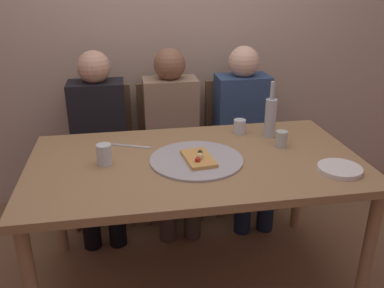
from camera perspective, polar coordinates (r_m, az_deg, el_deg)
The scene contains 17 objects.
ground_plane at distance 2.46m, azimuth 0.45°, elevation -18.15°, with size 8.00×8.00×0.00m, color brown.
back_wall at distance 2.98m, azimuth -3.48°, elevation 16.75°, with size 6.00×0.10×2.60m, color #BCA893.
dining_table at distance 2.08m, azimuth 0.50°, elevation -3.98°, with size 1.66×0.92×0.75m.
pizza_tray at distance 2.03m, azimuth 0.48°, elevation -2.23°, with size 0.47×0.47×0.01m, color #ADADB2.
pizza_slice_last at distance 2.00m, azimuth 0.93°, elevation -1.99°, with size 0.15×0.23×0.05m.
wine_bottle at distance 2.33m, azimuth 10.93°, elevation 3.79°, with size 0.06×0.06×0.32m.
tumbler_near at distance 2.23m, azimuth 12.40°, elevation 0.68°, with size 0.06×0.06×0.09m, color #B7C6BC.
tumbler_far at distance 2.38m, azimuth 6.67°, elevation 2.45°, with size 0.07×0.07×0.08m, color silver.
wine_glass at distance 2.02m, azimuth -12.17°, elevation -1.45°, with size 0.07×0.07×0.10m, color silver.
plate_stack at distance 2.04m, azimuth 19.96°, elevation -3.32°, with size 0.21×0.21×0.02m, color white.
table_knife at distance 2.22m, azimuth -8.43°, elevation -0.30°, with size 0.22×0.02×0.01m, color #B7B7BC.
chair_left at distance 2.91m, azimuth -12.55°, elevation 0.02°, with size 0.44×0.44×0.90m.
chair_middle at distance 2.92m, azimuth -3.06°, elevation 0.65°, with size 0.44×0.44×0.90m.
chair_right at distance 3.01m, azimuth 6.41°, elevation 1.26°, with size 0.44×0.44×0.90m.
guest_in_sweater at distance 2.72m, azimuth -12.87°, elevation 1.29°, with size 0.36×0.56×1.17m.
guest_in_beanie at distance 2.73m, azimuth -2.73°, elevation 1.96°, with size 0.36×0.56×1.17m.
guest_by_wall at distance 2.83m, azimuth 7.36°, elevation 2.56°, with size 0.36×0.56×1.17m.
Camera 1 is at (-0.34, -1.83, 1.61)m, focal length 38.11 mm.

